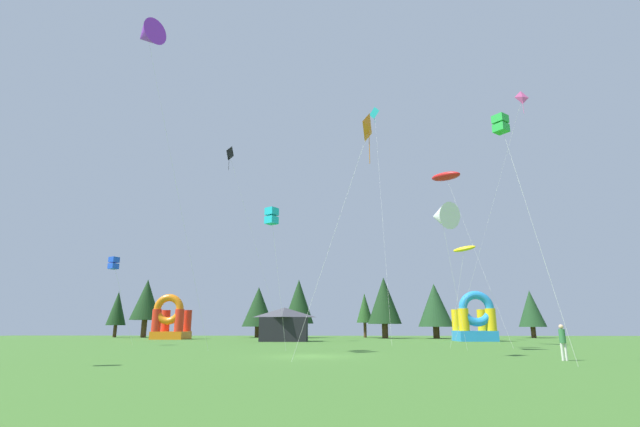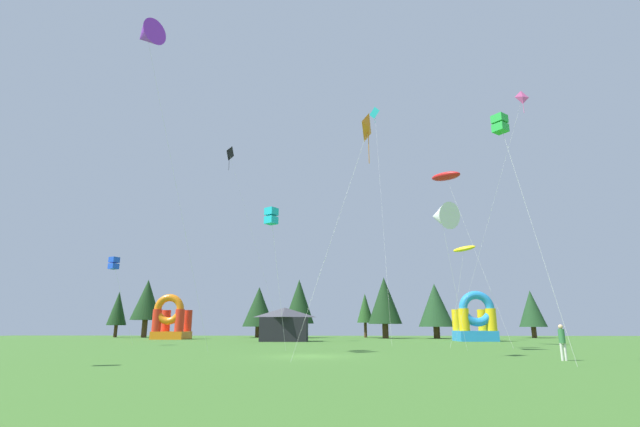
{
  "view_description": "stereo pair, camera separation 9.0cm",
  "coord_description": "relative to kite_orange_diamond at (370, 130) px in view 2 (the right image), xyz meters",
  "views": [
    {
      "loc": [
        1.55,
        -27.78,
        1.7
      ],
      "look_at": [
        0.0,
        15.38,
        12.34
      ],
      "focal_mm": 25.75,
      "sensor_mm": 36.0,
      "label": 1
    },
    {
      "loc": [
        1.64,
        -27.78,
        1.7
      ],
      "look_at": [
        0.0,
        15.38,
        12.34
      ],
      "focal_mm": 25.75,
      "sensor_mm": 36.0,
      "label": 2
    }
  ],
  "objects": [
    {
      "name": "tree_row_1",
      "position": [
        -32.06,
        47.17,
        -7.22
      ],
      "size": [
        4.59,
        4.59,
        8.93
      ],
      "color": "#4C331E",
      "rests_on": "ground_plane"
    },
    {
      "name": "tree_row_2",
      "position": [
        -14.44,
        48.22,
        -8.28
      ],
      "size": [
        4.99,
        4.99,
        7.78
      ],
      "color": "#4C331E",
      "rests_on": "ground_plane"
    },
    {
      "name": "kite_blue_box",
      "position": [
        -22.61,
        16.27,
        -5.6
      ],
      "size": [
        1.79,
        3.2,
        7.92
      ],
      "color": "blue",
      "rests_on": "ground_plane"
    },
    {
      "name": "kite_pink_diamond",
      "position": [
        17.35,
        18.95,
        11.6
      ],
      "size": [
        7.85,
        6.06,
        25.36
      ],
      "color": "#EA599E",
      "rests_on": "ground_plane"
    },
    {
      "name": "tree_row_3",
      "position": [
        -7.87,
        45.99,
        -7.59
      ],
      "size": [
        4.55,
        4.55,
        8.73
      ],
      "color": "#4C331E",
      "rests_on": "ground_plane"
    },
    {
      "name": "ground_plane",
      "position": [
        -3.61,
        2.63,
        -12.96
      ],
      "size": [
        120.0,
        120.0,
        0.0
      ],
      "primitive_type": "plane",
      "color": "#3D6B28"
    },
    {
      "name": "tree_row_0",
      "position": [
        -37.27,
        48.59,
        -8.48
      ],
      "size": [
        3.0,
        3.0,
        7.18
      ],
      "color": "#4C331E",
      "rests_on": "ground_plane"
    },
    {
      "name": "tree_row_4",
      "position": [
        2.29,
        48.15,
        -8.54
      ],
      "size": [
        2.56,
        2.56,
        6.71
      ],
      "color": "#4C331E",
      "rests_on": "ground_plane"
    },
    {
      "name": "tree_row_5",
      "position": [
        4.92,
        43.86,
        -7.58
      ],
      "size": [
        4.92,
        4.92,
        8.8
      ],
      "color": "#4C331E",
      "rests_on": "ground_plane"
    },
    {
      "name": "tree_row_6",
      "position": [
        12.12,
        42.92,
        -8.3
      ],
      "size": [
        4.99,
        4.99,
        7.76
      ],
      "color": "#4C331E",
      "rests_on": "ground_plane"
    },
    {
      "name": "kite_yellow_parafoil",
      "position": [
        8.48,
        12.57,
        -5.07
      ],
      "size": [
        2.42,
        2.01,
        8.27
      ],
      "color": "yellow",
      "rests_on": "ground_plane"
    },
    {
      "name": "kite_black_diamond",
      "position": [
        -14.71,
        25.55,
        8.5
      ],
      "size": [
        6.86,
        4.32,
        22.24
      ],
      "color": "black",
      "rests_on": "ground_plane"
    },
    {
      "name": "festival_tent",
      "position": [
        -8.18,
        29.34,
        -11.04
      ],
      "size": [
        5.32,
        3.6,
        3.83
      ],
      "color": "black",
      "rests_on": "ground_plane"
    },
    {
      "name": "kite_red_parafoil",
      "position": [
        8.49,
        17.07,
        2.7
      ],
      "size": [
        4.78,
        6.11,
        16.29
      ],
      "color": "red",
      "rests_on": "ground_plane"
    },
    {
      "name": "kite_purple_delta",
      "position": [
        -14.72,
        1.63,
        7.88
      ],
      "size": [
        4.86,
        7.42,
        21.77
      ],
      "color": "purple",
      "rests_on": "ground_plane"
    },
    {
      "name": "tree_row_7",
      "position": [
        27.44,
        46.99,
        -8.68
      ],
      "size": [
        3.95,
        3.95,
        7.03
      ],
      "color": "#4C331E",
      "rests_on": "ground_plane"
    },
    {
      "name": "kite_cyan_box",
      "position": [
        -6.68,
        6.67,
        -3.58
      ],
      "size": [
        1.56,
        2.04,
        9.97
      ],
      "color": "#19B7CC",
      "rests_on": "ground_plane"
    },
    {
      "name": "kite_teal_diamond",
      "position": [
        3.0,
        28.11,
        14.53
      ],
      "size": [
        1.07,
        11.15,
        28.33
      ],
      "color": "#0C7F7A",
      "rests_on": "ground_plane"
    },
    {
      "name": "kite_orange_diamond",
      "position": [
        0.0,
        0.0,
        0.0
      ],
      "size": [
        4.77,
        2.53,
        13.67
      ],
      "color": "orange",
      "rests_on": "ground_plane"
    },
    {
      "name": "kite_green_box",
      "position": [
        6.83,
        -2.06,
        -0.72
      ],
      "size": [
        1.98,
        2.41,
        12.75
      ],
      "color": "green",
      "rests_on": "ground_plane"
    },
    {
      "name": "person_left_edge",
      "position": [
        9.48,
        -0.41,
        -11.89
      ],
      "size": [
        0.32,
        0.32,
        1.79
      ],
      "rotation": [
        0.0,
        0.0,
        6.23
      ],
      "color": "silver",
      "rests_on": "ground_plane"
    },
    {
      "name": "inflatable_blue_arch",
      "position": [
        14.14,
        30.84,
        -10.91
      ],
      "size": [
        4.31,
        4.33,
        5.73
      ],
      "color": "#268CD8",
      "rests_on": "ground_plane"
    },
    {
      "name": "inflatable_orange_dome",
      "position": [
        -24.53,
        37.75,
        -10.81
      ],
      "size": [
        4.25,
        4.54,
        5.91
      ],
      "color": "orange",
      "rests_on": "ground_plane"
    },
    {
      "name": "kite_white_delta",
      "position": [
        5.95,
        9.11,
        -3.1
      ],
      "size": [
        2.93,
        2.92,
        11.03
      ],
      "color": "white",
      "rests_on": "ground_plane"
    }
  ]
}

